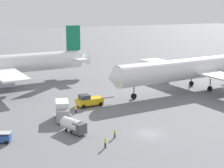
% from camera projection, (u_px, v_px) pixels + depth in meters
% --- Properties ---
extents(ground_plane, '(600.00, 600.00, 0.00)m').
position_uv_depth(ground_plane, '(149.00, 134.00, 56.55)').
color(ground_plane, slate).
extents(airliner_being_pushed, '(49.86, 45.47, 16.98)m').
position_uv_depth(airliner_being_pushed, '(194.00, 69.00, 85.60)').
color(airliner_being_pushed, white).
rests_on(airliner_being_pushed, ground).
extents(pushback_tug, '(8.91, 3.26, 2.92)m').
position_uv_depth(pushback_tug, '(89.00, 100.00, 72.28)').
color(pushback_tug, gold).
rests_on(pushback_tug, ground).
extents(gse_fuel_bowser_stubby, '(3.47, 5.25, 2.40)m').
position_uv_depth(gse_fuel_bowser_stubby, '(74.00, 125.00, 56.68)').
color(gse_fuel_bowser_stubby, silver).
rests_on(gse_fuel_bowser_stubby, ground).
extents(gse_baggage_cart_trailing, '(3.12, 2.49, 1.71)m').
position_uv_depth(gse_baggage_cart_trailing, '(2.00, 138.00, 52.63)').
color(gse_baggage_cart_trailing, '#2D5199').
rests_on(gse_baggage_cart_trailing, ground).
extents(gse_catering_truck_tall, '(3.89, 6.27, 3.50)m').
position_uv_depth(gse_catering_truck_tall, '(62.00, 111.00, 63.35)').
color(gse_catering_truck_tall, gray).
rests_on(gse_catering_truck_tall, ground).
extents(ground_crew_marshaller_foreground, '(0.48, 0.36, 1.55)m').
position_uv_depth(ground_crew_marshaller_foreground, '(76.00, 109.00, 67.35)').
color(ground_crew_marshaller_foreground, black).
rests_on(ground_crew_marshaller_foreground, ground).
extents(ground_crew_ramp_agent_by_cones, '(0.36, 0.36, 1.62)m').
position_uv_depth(ground_crew_ramp_agent_by_cones, '(105.00, 143.00, 50.74)').
color(ground_crew_ramp_agent_by_cones, black).
rests_on(ground_crew_ramp_agent_by_cones, ground).
extents(ground_crew_wing_walker_right, '(0.36, 0.36, 1.56)m').
position_uv_depth(ground_crew_wing_walker_right, '(115.00, 133.00, 54.62)').
color(ground_crew_wing_walker_right, '#2D3351').
rests_on(ground_crew_wing_walker_right, ground).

